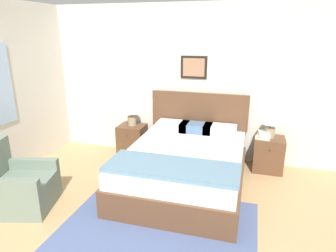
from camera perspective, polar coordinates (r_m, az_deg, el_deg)
name	(u,v)px	position (r m, az deg, el deg)	size (l,w,h in m)	color
wall_back	(193,84)	(5.14, 4.84, 8.03)	(7.40, 0.09, 2.60)	beige
area_rug_main	(156,233)	(3.55, -2.38, -19.63)	(2.19, 1.83, 0.01)	#47567F
bed	(185,165)	(4.35, 3.26, -7.42)	(1.64, 2.15, 1.17)	brown
armchair	(18,187)	(4.28, -26.73, -10.34)	(0.91, 0.86, 0.85)	slate
nightstand_near_window	(132,140)	(5.44, -6.83, -2.67)	(0.46, 0.43, 0.55)	brown
nightstand_by_door	(268,154)	(5.06, 18.56, -5.09)	(0.46, 0.43, 0.55)	brown
table_lamp_near_window	(132,108)	(5.29, -6.94, 3.33)	(0.28, 0.28, 0.47)	gray
table_lamp_by_door	(271,119)	(4.90, 19.04, 1.32)	(0.28, 0.28, 0.47)	gray
book_thick_bottom	(263,137)	(4.92, 17.71, -1.96)	(0.25, 0.26, 0.04)	silver
book_hardcover_middle	(264,135)	(4.91, 17.74, -1.59)	(0.16, 0.24, 0.02)	silver
book_novel_upper	(264,133)	(4.90, 17.77, -1.27)	(0.19, 0.27, 0.03)	silver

